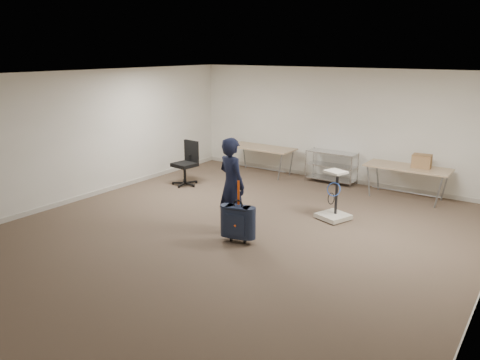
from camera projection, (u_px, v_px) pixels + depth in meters
The scene contains 10 objects.
ground at pixel (233, 235), 8.37m from camera, with size 9.00×9.00×0.00m, color #4D3D2F.
room_shell at pixel (273, 212), 9.45m from camera, with size 8.00×9.00×9.00m.
folding_table_left at pixel (261, 149), 12.36m from camera, with size 1.80×0.75×0.73m.
folding_table_right at pixel (408, 169), 10.28m from camera, with size 1.80×0.75×0.73m.
wire_shelf at pixel (331, 166), 11.58m from camera, with size 1.22×0.47×0.80m.
person at pixel (232, 185), 8.41m from camera, with size 0.63×0.41×1.73m, color black.
suitcase at pixel (238, 222), 7.97m from camera, with size 0.45×0.32×1.10m.
office_chair at pixel (186, 172), 11.46m from camera, with size 0.65×0.65×1.07m.
equipment_cart at pixel (334, 207), 9.10m from camera, with size 0.69×0.69×0.98m.
cardboard_box at pixel (422, 161), 10.15m from camera, with size 0.39×0.29×0.29m, color #A27F4B.
Camera 1 is at (4.53, -6.35, 3.21)m, focal length 35.00 mm.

